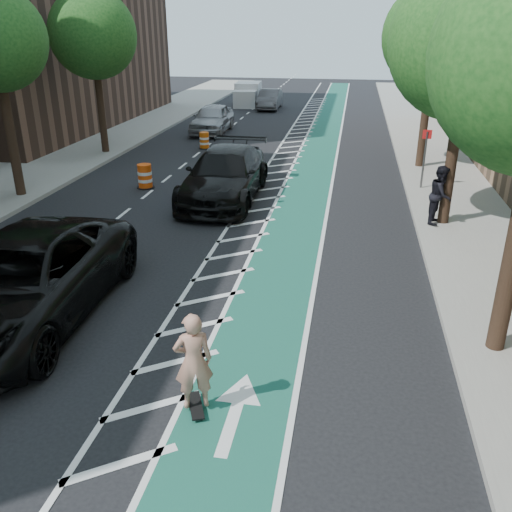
% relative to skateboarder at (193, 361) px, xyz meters
% --- Properties ---
extents(ground, '(120.00, 120.00, 0.00)m').
position_rel_skateboarder_xyz_m(ground, '(-2.30, 2.72, -1.02)').
color(ground, black).
rests_on(ground, ground).
extents(bike_lane, '(2.00, 90.00, 0.01)m').
position_rel_skateboarder_xyz_m(bike_lane, '(0.70, 12.72, -1.01)').
color(bike_lane, '#164F47').
rests_on(bike_lane, ground).
extents(buffer_strip, '(1.40, 90.00, 0.01)m').
position_rel_skateboarder_xyz_m(buffer_strip, '(-0.80, 12.72, -1.01)').
color(buffer_strip, silver).
rests_on(buffer_strip, ground).
extents(sidewalk_right, '(5.00, 90.00, 0.15)m').
position_rel_skateboarder_xyz_m(sidewalk_right, '(7.20, 12.72, -0.94)').
color(sidewalk_right, gray).
rests_on(sidewalk_right, ground).
extents(sidewalk_left, '(5.00, 90.00, 0.15)m').
position_rel_skateboarder_xyz_m(sidewalk_left, '(-11.80, 12.72, -0.94)').
color(sidewalk_left, gray).
rests_on(sidewalk_left, ground).
extents(curb_right, '(0.12, 90.00, 0.16)m').
position_rel_skateboarder_xyz_m(curb_right, '(4.75, 12.72, -0.94)').
color(curb_right, gray).
rests_on(curb_right, ground).
extents(curb_left, '(0.12, 90.00, 0.16)m').
position_rel_skateboarder_xyz_m(curb_left, '(-9.35, 12.72, -0.94)').
color(curb_left, gray).
rests_on(curb_left, ground).
extents(tree_r_c, '(4.20, 4.20, 7.90)m').
position_rel_skateboarder_xyz_m(tree_r_c, '(5.60, 10.72, 4.75)').
color(tree_r_c, '#382619').
rests_on(tree_r_c, ground).
extents(tree_r_d, '(4.20, 4.20, 7.90)m').
position_rel_skateboarder_xyz_m(tree_r_d, '(5.60, 18.72, 4.75)').
color(tree_r_d, '#382619').
rests_on(tree_r_d, ground).
extents(tree_l_d, '(4.20, 4.20, 7.90)m').
position_rel_skateboarder_xyz_m(tree_l_d, '(-10.20, 18.72, 4.75)').
color(tree_l_d, '#382619').
rests_on(tree_l_d, ground).
extents(sign_post, '(0.35, 0.08, 2.47)m').
position_rel_skateboarder_xyz_m(sign_post, '(5.30, 14.72, 0.33)').
color(sign_post, '#4C4C4C').
rests_on(sign_post, ground).
extents(skateboard, '(0.50, 0.79, 0.10)m').
position_rel_skateboarder_xyz_m(skateboard, '(0.00, 0.00, -0.93)').
color(skateboard, black).
rests_on(skateboard, ground).
extents(skateboarder, '(0.78, 0.66, 1.83)m').
position_rel_skateboarder_xyz_m(skateboarder, '(0.00, 0.00, 0.00)').
color(skateboarder, tan).
rests_on(skateboarder, skateboard).
extents(suv_near, '(3.46, 7.12, 1.95)m').
position_rel_skateboarder_xyz_m(suv_near, '(-4.70, 2.43, -0.04)').
color(suv_near, black).
rests_on(suv_near, ground).
extents(suv_far, '(2.66, 6.54, 1.90)m').
position_rel_skateboarder_xyz_m(suv_far, '(-2.30, 12.32, -0.07)').
color(suv_far, black).
rests_on(suv_far, ground).
extents(car_silver, '(2.05, 5.06, 1.72)m').
position_rel_skateboarder_xyz_m(car_silver, '(-6.21, 25.78, -0.16)').
color(car_silver, '#9E9EA3').
rests_on(car_silver, ground).
extents(car_grey, '(1.64, 4.54, 1.49)m').
position_rel_skateboarder_xyz_m(car_grey, '(-4.22, 36.43, -0.27)').
color(car_grey, '#545458').
rests_on(car_grey, ground).
extents(pedestrian, '(0.99, 1.12, 1.94)m').
position_rel_skateboarder_xyz_m(pedestrian, '(5.40, 10.46, 0.10)').
color(pedestrian, black).
rests_on(pedestrian, sidewalk_right).
extents(box_truck, '(2.14, 4.37, 1.78)m').
position_rel_skateboarder_xyz_m(box_truck, '(-6.36, 38.28, -0.20)').
color(box_truck, silver).
rests_on(box_truck, ground).
extents(barrel_a, '(0.59, 0.59, 0.81)m').
position_rel_skateboarder_xyz_m(barrel_a, '(-6.10, 6.87, -0.64)').
color(barrel_a, '#FF5E0D').
rests_on(barrel_a, ground).
extents(barrel_b, '(0.73, 0.73, 0.99)m').
position_rel_skateboarder_xyz_m(barrel_b, '(-5.90, 13.23, -0.55)').
color(barrel_b, '#EC4B0C').
rests_on(barrel_b, ground).
extents(barrel_c, '(0.64, 0.64, 0.88)m').
position_rel_skateboarder_xyz_m(barrel_c, '(-5.49, 21.13, -0.60)').
color(barrel_c, '#DC580B').
rests_on(barrel_c, ground).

